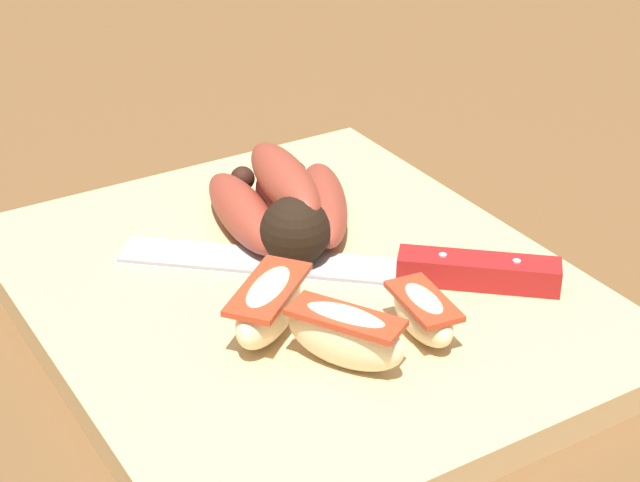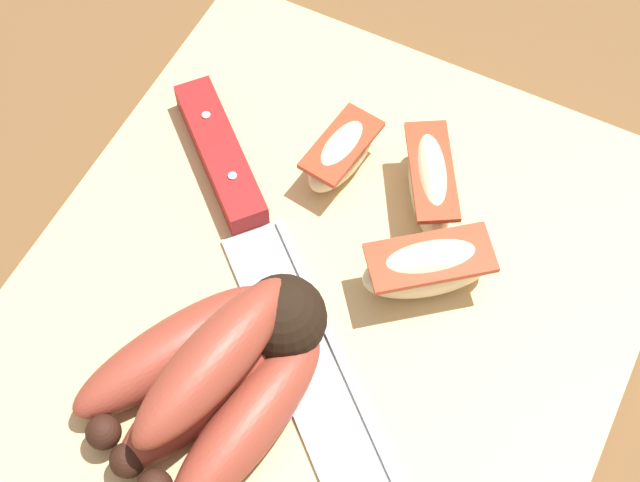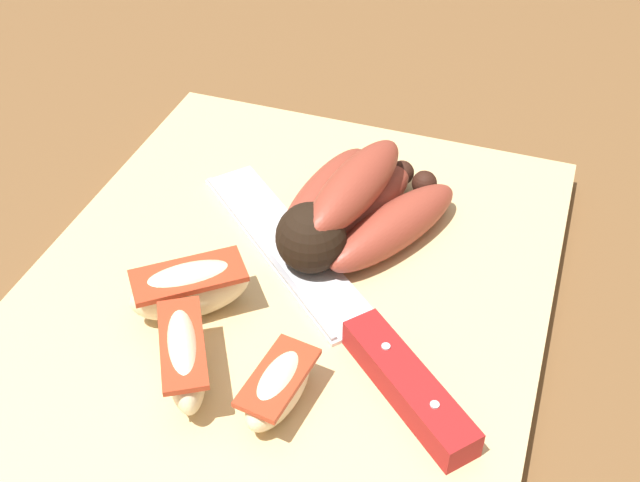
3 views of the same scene
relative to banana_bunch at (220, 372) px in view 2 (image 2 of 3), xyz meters
name	(u,v)px [view 2 (image 2 of 3)]	position (x,y,z in m)	size (l,w,h in m)	color
ground_plane	(310,309)	(-0.07, 0.02, -0.04)	(6.00, 6.00, 0.00)	brown
cutting_board	(318,321)	(-0.06, 0.02, -0.03)	(0.38, 0.32, 0.02)	tan
banana_bunch	(220,372)	(0.00, 0.00, 0.00)	(0.14, 0.12, 0.06)	black
chefs_knife	(251,224)	(-0.09, -0.03, -0.01)	(0.21, 0.23, 0.02)	silver
apple_wedge_near	(430,182)	(-0.15, 0.05, 0.00)	(0.07, 0.05, 0.04)	beige
apple_wedge_middle	(341,153)	(-0.15, -0.01, -0.01)	(0.06, 0.03, 0.03)	beige
apple_wedge_far	(428,268)	(-0.10, 0.07, 0.00)	(0.07, 0.07, 0.04)	beige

